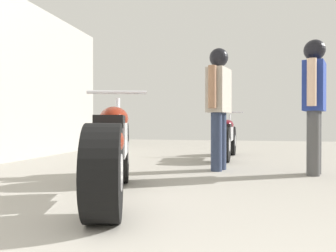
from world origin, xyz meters
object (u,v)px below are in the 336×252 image
at_px(motorcycle_black_naked, 226,139).
at_px(mechanic_with_helmet, 314,94).
at_px(motorcycle_maroon_cruiser, 112,151).
at_px(mechanic_in_blue, 219,97).

relative_size(motorcycle_black_naked, mechanic_with_helmet, 1.12).
distance_m(motorcycle_maroon_cruiser, mechanic_in_blue, 2.17).
height_order(motorcycle_black_naked, mechanic_with_helmet, mechanic_with_helmet).
distance_m(mechanic_in_blue, mechanic_with_helmet, 1.20).
height_order(motorcycle_maroon_cruiser, mechanic_in_blue, mechanic_in_blue).
bearing_deg(motorcycle_black_naked, motorcycle_maroon_cruiser, -102.77).
xyz_separation_m(motorcycle_maroon_cruiser, motorcycle_black_naked, (0.80, 3.51, -0.05)).
relative_size(motorcycle_maroon_cruiser, mechanic_with_helmet, 1.24).
xyz_separation_m(motorcycle_black_naked, mechanic_in_blue, (-0.02, -1.57, 0.64)).
bearing_deg(mechanic_in_blue, motorcycle_black_naked, 89.14).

